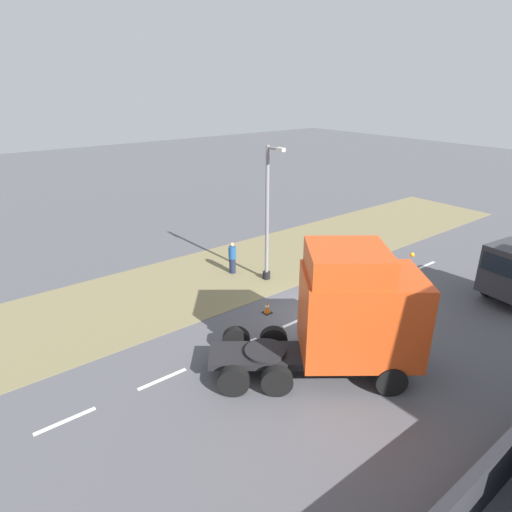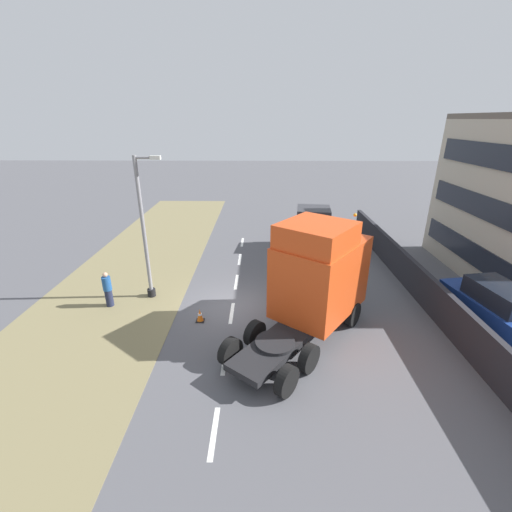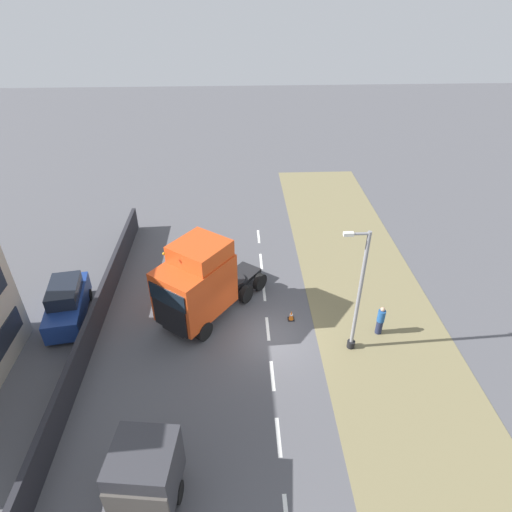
% 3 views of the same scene
% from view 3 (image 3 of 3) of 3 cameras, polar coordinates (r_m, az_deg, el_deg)
% --- Properties ---
extents(ground_plane, '(120.00, 120.00, 0.00)m').
position_cam_3_polar(ground_plane, '(22.64, 1.70, -10.86)').
color(ground_plane, '#515156').
rests_on(ground_plane, ground).
extents(grass_verge, '(7.00, 44.00, 0.01)m').
position_cam_3_polar(grass_verge, '(23.78, 16.50, -9.95)').
color(grass_verge, olive).
rests_on(grass_verge, ground).
extents(lane_markings, '(0.16, 21.00, 0.00)m').
position_cam_3_polar(lane_markings, '(23.15, 1.57, -9.65)').
color(lane_markings, white).
rests_on(lane_markings, ground).
extents(boundary_wall, '(0.25, 24.00, 1.62)m').
position_cam_3_polar(boundary_wall, '(23.31, -21.24, -9.43)').
color(boundary_wall, '#232328').
rests_on(boundary_wall, ground).
extents(lorry_cab, '(6.14, 6.90, 4.78)m').
position_cam_3_polar(lorry_cab, '(22.52, -7.64, -3.66)').
color(lorry_cab, black).
rests_on(lorry_cab, ground).
extents(flatbed_truck, '(2.86, 6.42, 2.78)m').
position_cam_3_polar(flatbed_truck, '(16.70, -14.92, -27.71)').
color(flatbed_truck, '#333338').
rests_on(flatbed_truck, ground).
extents(parked_car, '(2.45, 4.80, 2.16)m').
position_cam_3_polar(parked_car, '(25.25, -23.87, -5.72)').
color(parked_car, navy).
rests_on(parked_car, ground).
extents(lamp_post, '(1.32, 0.39, 6.78)m').
position_cam_3_polar(lamp_post, '(20.66, 13.32, -5.79)').
color(lamp_post, black).
rests_on(lamp_post, ground).
extents(pedestrian, '(0.39, 0.39, 1.72)m').
position_cam_3_polar(pedestrian, '(23.25, 16.25, -8.28)').
color(pedestrian, '#1E233D').
rests_on(pedestrian, ground).
extents(traffic_cone_lead, '(0.36, 0.36, 0.58)m').
position_cam_3_polar(traffic_cone_lead, '(23.57, 4.72, -7.90)').
color(traffic_cone_lead, black).
rests_on(traffic_cone_lead, ground).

